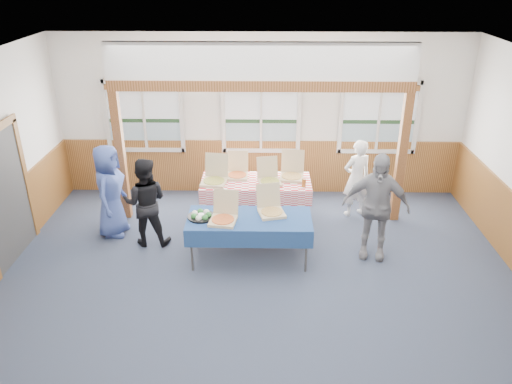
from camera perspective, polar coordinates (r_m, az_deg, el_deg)
floor at (r=7.45m, az=0.27°, el=-11.25°), size 8.00×8.00×0.00m
ceiling at (r=6.11m, az=0.33°, el=13.62°), size 8.00×8.00×0.00m
wall_back at (r=9.90m, az=0.58°, el=8.64°), size 8.00×0.00×8.00m
wainscot_back at (r=10.23m, az=0.55°, el=2.95°), size 7.98×0.05×1.10m
cased_opening at (r=8.67m, az=-26.79°, el=-0.58°), size 0.06×1.30×2.10m
window_left at (r=10.12m, az=-12.72°, el=8.86°), size 1.56×0.10×1.46m
window_mid at (r=9.84m, az=0.58°, el=9.01°), size 1.56×0.10×1.46m
window_right at (r=10.09m, az=13.92°, el=8.68°), size 1.56×0.10×1.46m
post_left at (r=9.26m, az=-15.20°, el=3.92°), size 0.15×0.15×2.40m
post_right at (r=9.22m, az=16.26°, el=3.69°), size 0.15×0.15×2.40m
cross_beam at (r=8.51m, az=0.53°, el=12.07°), size 5.15×0.18×0.18m
table_left at (r=7.80m, az=-0.77°, el=-3.33°), size 2.11×1.51×0.76m
table_right at (r=9.07m, az=-0.00°, el=1.00°), size 2.00×0.91×0.76m
pizza_box_a at (r=7.67m, az=-3.74°, el=-2.89°), size 0.46×0.53×0.43m
pizza_box_b at (r=7.88m, az=1.74°, el=-2.02°), size 0.49×0.55×0.42m
pizza_box_c at (r=8.98m, az=-4.77°, el=1.49°), size 0.49×0.58×0.47m
pizza_box_d at (r=9.21m, az=-2.16°, el=2.17°), size 0.39×0.47×0.42m
pizza_box_e at (r=8.95m, az=1.53°, el=1.47°), size 0.47×0.54×0.42m
pizza_box_f at (r=9.17m, az=4.11°, el=2.02°), size 0.47×0.56×0.46m
veggie_tray at (r=7.81m, az=-6.28°, el=-2.70°), size 0.43×0.43×0.10m
drink_glass at (r=8.82m, az=5.50°, el=1.05°), size 0.07×0.07×0.15m
woman_white at (r=9.37m, az=11.41°, el=1.55°), size 0.63×0.52×1.49m
woman_black at (r=8.44m, az=-12.52°, el=-1.14°), size 0.76×0.61×1.53m
man_blue at (r=8.87m, az=-16.37°, el=0.13°), size 0.59×0.84×1.64m
person_grey at (r=8.05m, az=13.51°, el=-1.62°), size 1.11×0.65×1.78m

